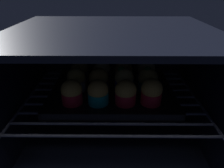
% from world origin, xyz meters
% --- Properties ---
extents(oven_cavity, '(0.59, 0.47, 0.37)m').
position_xyz_m(oven_cavity, '(0.00, 0.26, 0.17)').
color(oven_cavity, black).
rests_on(oven_cavity, ground).
extents(oven_rack, '(0.55, 0.42, 0.01)m').
position_xyz_m(oven_rack, '(0.00, 0.22, 0.14)').
color(oven_rack, '#444756').
rests_on(oven_rack, oven_cavity).
extents(baking_tray, '(0.39, 0.31, 0.02)m').
position_xyz_m(baking_tray, '(0.00, 0.24, 0.15)').
color(baking_tray, black).
rests_on(baking_tray, oven_rack).
extents(muffin_row0_col0, '(0.06, 0.06, 0.07)m').
position_xyz_m(muffin_row0_col0, '(-0.12, 0.16, 0.19)').
color(muffin_row0_col0, red).
rests_on(muffin_row0_col0, baking_tray).
extents(muffin_row0_col1, '(0.06, 0.06, 0.07)m').
position_xyz_m(muffin_row0_col1, '(-0.04, 0.16, 0.19)').
color(muffin_row0_col1, '#0C8C84').
rests_on(muffin_row0_col1, baking_tray).
extents(muffin_row0_col2, '(0.06, 0.06, 0.07)m').
position_xyz_m(muffin_row0_col2, '(0.04, 0.16, 0.19)').
color(muffin_row0_col2, red).
rests_on(muffin_row0_col2, baking_tray).
extents(muffin_row0_col3, '(0.06, 0.06, 0.08)m').
position_xyz_m(muffin_row0_col3, '(0.11, 0.16, 0.19)').
color(muffin_row0_col3, red).
rests_on(muffin_row0_col3, baking_tray).
extents(muffin_row1_col0, '(0.06, 0.06, 0.08)m').
position_xyz_m(muffin_row1_col0, '(-0.12, 0.24, 0.19)').
color(muffin_row1_col0, silver).
rests_on(muffin_row1_col0, baking_tray).
extents(muffin_row1_col1, '(0.06, 0.06, 0.07)m').
position_xyz_m(muffin_row1_col1, '(-0.04, 0.24, 0.19)').
color(muffin_row1_col1, '#1928B7').
rests_on(muffin_row1_col1, baking_tray).
extents(muffin_row1_col2, '(0.06, 0.06, 0.08)m').
position_xyz_m(muffin_row1_col2, '(0.04, 0.24, 0.19)').
color(muffin_row1_col2, '#1928B7').
rests_on(muffin_row1_col2, baking_tray).
extents(muffin_row1_col3, '(0.06, 0.06, 0.08)m').
position_xyz_m(muffin_row1_col3, '(0.12, 0.24, 0.19)').
color(muffin_row1_col3, '#0C8C84').
rests_on(muffin_row1_col3, baking_tray).
extents(muffin_row2_col0, '(0.06, 0.06, 0.08)m').
position_xyz_m(muffin_row2_col0, '(-0.12, 0.31, 0.19)').
color(muffin_row2_col0, '#7A238C').
rests_on(muffin_row2_col0, baking_tray).
extents(muffin_row2_col1, '(0.06, 0.06, 0.07)m').
position_xyz_m(muffin_row2_col1, '(-0.04, 0.32, 0.19)').
color(muffin_row2_col1, '#7A238C').
rests_on(muffin_row2_col1, baking_tray).
extents(muffin_row2_col2, '(0.06, 0.06, 0.07)m').
position_xyz_m(muffin_row2_col2, '(0.04, 0.31, 0.19)').
color(muffin_row2_col2, '#1928B7').
rests_on(muffin_row2_col2, baking_tray).
extents(muffin_row2_col3, '(0.07, 0.07, 0.08)m').
position_xyz_m(muffin_row2_col3, '(0.12, 0.32, 0.19)').
color(muffin_row2_col3, '#7A238C').
rests_on(muffin_row2_col3, baking_tray).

